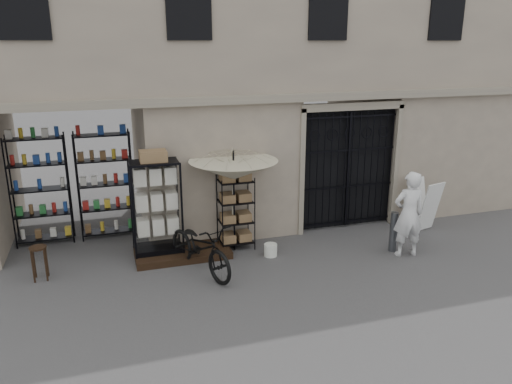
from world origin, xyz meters
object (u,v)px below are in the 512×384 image
object	(u,v)px
white_bucket	(271,250)
easel_sign	(424,205)
wire_rack	(236,213)
wooden_stool	(40,262)
market_umbrella	(234,165)
steel_bollard	(394,232)
display_cabinet	(157,212)
bicycle	(201,272)
shopkeeper	(405,255)

from	to	relation	value
white_bucket	easel_sign	world-z (taller)	easel_sign
wire_rack	wooden_stool	size ratio (longest dim) A/B	2.43
white_bucket	market_umbrella	bearing A→B (deg)	139.83
white_bucket	wooden_stool	bearing A→B (deg)	176.32
wire_rack	steel_bollard	distance (m)	3.48
wire_rack	display_cabinet	bearing A→B (deg)	-163.39
bicycle	shopkeeper	distance (m)	4.41
market_umbrella	white_bucket	distance (m)	2.00
white_bucket	wooden_stool	world-z (taller)	wooden_stool
wire_rack	shopkeeper	bearing A→B (deg)	-7.88
wooden_stool	easel_sign	world-z (taller)	easel_sign
display_cabinet	wooden_stool	size ratio (longest dim) A/B	3.12
white_bucket	wooden_stool	distance (m)	4.62
wire_rack	white_bucket	size ratio (longest dim) A/B	5.90
display_cabinet	steel_bollard	distance (m)	5.13
display_cabinet	steel_bollard	xyz separation A→B (m)	(4.95, -1.21, -0.58)
white_bucket	display_cabinet	bearing A→B (deg)	163.89
wire_rack	steel_bollard	size ratio (longest dim) A/B	1.84
wooden_stool	bicycle	bearing A→B (deg)	-11.39
white_bucket	steel_bollard	world-z (taller)	steel_bollard
bicycle	wooden_stool	bearing A→B (deg)	146.54
steel_bollard	wire_rack	bearing A→B (deg)	159.24
wire_rack	bicycle	bearing A→B (deg)	-119.24
white_bucket	steel_bollard	size ratio (longest dim) A/B	0.31
market_umbrella	easel_sign	world-z (taller)	market_umbrella
easel_sign	display_cabinet	bearing A→B (deg)	162.26
bicycle	steel_bollard	bearing A→B (deg)	-25.28
wire_rack	market_umbrella	bearing A→B (deg)	-102.22
display_cabinet	white_bucket	size ratio (longest dim) A/B	7.58
bicycle	steel_bollard	xyz separation A→B (m)	(4.24, -0.24, 0.45)
wire_rack	market_umbrella	size ratio (longest dim) A/B	0.61
wire_rack	shopkeeper	xyz separation A→B (m)	(3.38, -1.51, -0.81)
display_cabinet	wire_rack	size ratio (longest dim) A/B	1.29
wire_rack	market_umbrella	world-z (taller)	market_umbrella
shopkeeper	easel_sign	distance (m)	1.87
bicycle	wooden_stool	size ratio (longest dim) A/B	3.02
bicycle	easel_sign	size ratio (longest dim) A/B	1.68
wooden_stool	shopkeeper	xyz separation A→B (m)	(7.40, -1.13, -0.36)
white_bucket	steel_bollard	xyz separation A→B (m)	(2.65, -0.55, 0.31)
market_umbrella	shopkeeper	xyz separation A→B (m)	(3.45, -1.38, -1.94)
bicycle	steel_bollard	distance (m)	4.27
bicycle	white_bucket	bearing A→B (deg)	-10.95
wooden_stool	easel_sign	distance (m)	8.68
easel_sign	market_umbrella	bearing A→B (deg)	162.74
white_bucket	easel_sign	distance (m)	4.11
market_umbrella	steel_bollard	xyz separation A→B (m)	(3.30, -1.10, -1.49)
wire_rack	steel_bollard	xyz separation A→B (m)	(3.24, -1.23, -0.36)
market_umbrella	white_bucket	size ratio (longest dim) A/B	9.63
white_bucket	shopkeeper	size ratio (longest dim) A/B	0.15
display_cabinet	shopkeeper	world-z (taller)	display_cabinet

